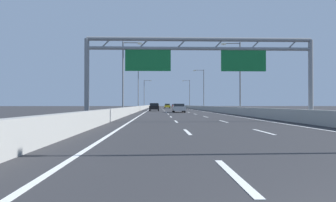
{
  "coord_description": "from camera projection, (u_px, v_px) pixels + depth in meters",
  "views": [
    {
      "loc": [
        -3.2,
        -2.27,
        1.31
      ],
      "look_at": [
        -1.0,
        63.95,
        2.0
      ],
      "focal_mm": 33.79,
      "sensor_mm": 36.0,
      "label": 1
    }
  ],
  "objects": [
    {
      "name": "edge_line_left",
      "position": [
        150.0,
        109.0,
        90.14
      ],
      "size": [
        0.16,
        176.0,
        0.01
      ],
      "primitive_type": "cube",
      "color": "white",
      "rests_on": "ground_plane"
    },
    {
      "name": "streetlamp_right_mid",
      "position": [
        238.0,
        73.0,
        41.62
      ],
      "size": [
        2.58,
        0.28,
        9.5
      ],
      "color": "slate",
      "rests_on": "ground_plane"
    },
    {
      "name": "lane_dash_right_15",
      "position": [
        169.0,
        107.0,
        140.84
      ],
      "size": [
        0.16,
        3.0,
        0.01
      ],
      "primitive_type": "cube",
      "color": "white",
      "rests_on": "ground_plane"
    },
    {
      "name": "lane_dash_left_2",
      "position": [
        176.0,
        122.0,
        23.79
      ],
      "size": [
        0.16,
        3.0,
        0.01
      ],
      "primitive_type": "cube",
      "color": "white",
      "rests_on": "ground_plane"
    },
    {
      "name": "lane_dash_right_7",
      "position": [
        180.0,
        110.0,
        68.88
      ],
      "size": [
        0.16,
        3.0,
        0.01
      ],
      "primitive_type": "cube",
      "color": "white",
      "rests_on": "ground_plane"
    },
    {
      "name": "lane_dash_left_9",
      "position": [
        163.0,
        109.0,
        86.75
      ],
      "size": [
        0.16,
        3.0,
        0.01
      ],
      "primitive_type": "cube",
      "color": "white",
      "rests_on": "ground_plane"
    },
    {
      "name": "lane_dash_left_14",
      "position": [
        161.0,
        107.0,
        131.73
      ],
      "size": [
        0.16,
        3.0,
        0.01
      ],
      "primitive_type": "cube",
      "color": "white",
      "rests_on": "ground_plane"
    },
    {
      "name": "lane_dash_right_3",
      "position": [
        205.0,
        117.0,
        32.91
      ],
      "size": [
        0.16,
        3.0,
        0.01
      ],
      "primitive_type": "cube",
      "color": "white",
      "rests_on": "ground_plane"
    },
    {
      "name": "lane_dash_right_10",
      "position": [
        174.0,
        109.0,
        95.87
      ],
      "size": [
        0.16,
        3.0,
        0.01
      ],
      "primitive_type": "cube",
      "color": "white",
      "rests_on": "ground_plane"
    },
    {
      "name": "lane_dash_left_16",
      "position": [
        160.0,
        107.0,
        149.71
      ],
      "size": [
        0.16,
        3.0,
        0.01
      ],
      "primitive_type": "cube",
      "color": "white",
      "rests_on": "ground_plane"
    },
    {
      "name": "streetlamp_left_far",
      "position": [
        139.0,
        87.0,
        73.85
      ],
      "size": [
        2.58,
        0.28,
        9.5
      ],
      "color": "slate",
      "rests_on": "ground_plane"
    },
    {
      "name": "silver_car",
      "position": [
        179.0,
        108.0,
        50.39
      ],
      "size": [
        1.86,
        4.64,
        1.4
      ],
      "color": "#A8ADB2",
      "rests_on": "ground_plane"
    },
    {
      "name": "lane_dash_left_13",
      "position": [
        161.0,
        108.0,
        122.73
      ],
      "size": [
        0.16,
        3.0,
        0.01
      ],
      "primitive_type": "cube",
      "color": "white",
      "rests_on": "ground_plane"
    },
    {
      "name": "sign_gantry",
      "position": [
        199.0,
        57.0,
        23.73
      ],
      "size": [
        17.27,
        0.36,
        6.36
      ],
      "color": "gray",
      "rests_on": "ground_plane"
    },
    {
      "name": "lane_dash_left_10",
      "position": [
        162.0,
        109.0,
        95.75
      ],
      "size": [
        0.16,
        3.0,
        0.01
      ],
      "primitive_type": "cube",
      "color": "white",
      "rests_on": "ground_plane"
    },
    {
      "name": "barrier_right",
      "position": [
        186.0,
        107.0,
        112.53
      ],
      "size": [
        0.45,
        220.0,
        0.95
      ],
      "color": "#9E9E99",
      "rests_on": "ground_plane"
    },
    {
      "name": "streetlamp_right_distant",
      "position": [
        189.0,
        92.0,
        107.06
      ],
      "size": [
        2.58,
        0.28,
        9.5
      ],
      "color": "slate",
      "rests_on": "ground_plane"
    },
    {
      "name": "lane_dash_right_1",
      "position": [
        263.0,
        132.0,
        14.92
      ],
      "size": [
        0.16,
        3.0,
        0.01
      ],
      "primitive_type": "cube",
      "color": "white",
      "rests_on": "ground_plane"
    },
    {
      "name": "lane_dash_left_4",
      "position": [
        168.0,
        114.0,
        41.78
      ],
      "size": [
        0.16,
        3.0,
        0.01
      ],
      "primitive_type": "cube",
      "color": "white",
      "rests_on": "ground_plane"
    },
    {
      "name": "lane_dash_left_0",
      "position": [
        234.0,
        175.0,
        5.8
      ],
      "size": [
        0.16,
        3.0,
        0.01
      ],
      "primitive_type": "cube",
      "color": "white",
      "rests_on": "ground_plane"
    },
    {
      "name": "lane_dash_left_12",
      "position": [
        161.0,
        108.0,
        113.74
      ],
      "size": [
        0.16,
        3.0,
        0.01
      ],
      "primitive_type": "cube",
      "color": "white",
      "rests_on": "ground_plane"
    },
    {
      "name": "lane_dash_right_2",
      "position": [
        224.0,
        121.0,
        23.91
      ],
      "size": [
        0.16,
        3.0,
        0.01
      ],
      "primitive_type": "cube",
      "color": "white",
      "rests_on": "ground_plane"
    },
    {
      "name": "orange_car",
      "position": [
        157.0,
        106.0,
        128.51
      ],
      "size": [
        1.81,
        4.61,
        1.43
      ],
      "color": "orange",
      "rests_on": "ground_plane"
    },
    {
      "name": "lane_dash_right_13",
      "position": [
        170.0,
        108.0,
        122.85
      ],
      "size": [
        0.16,
        3.0,
        0.01
      ],
      "primitive_type": "cube",
      "color": "white",
      "rests_on": "ground_plane"
    },
    {
      "name": "lane_dash_left_8",
      "position": [
        163.0,
        110.0,
        77.76
      ],
      "size": [
        0.16,
        3.0,
        0.01
      ],
      "primitive_type": "cube",
      "color": "white",
      "rests_on": "ground_plane"
    },
    {
      "name": "streetlamp_left_mid",
      "position": [
        125.0,
        73.0,
        41.12
      ],
      "size": [
        2.58,
        0.28,
        9.5
      ],
      "color": "slate",
      "rests_on": "ground_plane"
    },
    {
      "name": "lane_dash_right_14",
      "position": [
        169.0,
        107.0,
        131.85
      ],
      "size": [
        0.16,
        3.0,
        0.01
      ],
      "primitive_type": "cube",
      "color": "white",
      "rests_on": "ground_plane"
    },
    {
      "name": "lane_dash_right_9",
      "position": [
        176.0,
        109.0,
        86.87
      ],
      "size": [
        0.16,
        3.0,
        0.01
      ],
      "primitive_type": "cube",
      "color": "white",
      "rests_on": "ground_plane"
    },
    {
      "name": "yellow_car",
      "position": [
        167.0,
        106.0,
        104.77
      ],
      "size": [
        1.82,
        4.66,
        1.49
      ],
      "color": "yellow",
      "rests_on": "ground_plane"
    },
    {
      "name": "streetlamp_left_distant",
      "position": [
        145.0,
        92.0,
        106.57
      ],
      "size": [
        2.58,
        0.28,
        9.5
      ],
      "color": "slate",
      "rests_on": "ground_plane"
    },
    {
      "name": "lane_dash_left_3",
      "position": [
        171.0,
        117.0,
        32.79
      ],
      "size": [
        0.16,
        3.0,
        0.01
      ],
      "primitive_type": "cube",
      "color": "white",
      "rests_on": "ground_plane"
    },
    {
      "name": "lane_dash_left_5",
      "position": [
        166.0,
        112.0,
        50.77
      ],
      "size": [
        0.16,
        3.0,
        0.01
      ],
      "primitive_type": "cube",
      "color": "white",
      "rests_on": "ground_plane"
    },
    {
      "name": "red_car",
      "position": [
        174.0,
        106.0,
        128.85
      ],
      "size": [
        1.83,
        4.25,
        1.42
      ],
      "color": "red",
      "rests_on": "ground_plane"
    },
    {
      "name": "lane_dash_right_17",
      "position": [
        167.0,
        107.0,
        158.83
      ],
      "size": [
        0.16,
        3.0,
        0.01
      ],
      "primitive_type": "cube",
      "color": "white",
      "rests_on": "ground_plane"
    },
    {
      "name": "streetlamp_right_far",
      "position": [
        203.0,
        87.0,
        74.34
      ],
      "size": [
        2.58,
        0.28,
        9.5
      ],
      "color": "slate",
      "rests_on": "ground_plane"
    },
    {
      "name": "lane_dash_right_16",
      "position": [
        168.0,
        107.0,
        149.83
      ],
      "size": [
        0.16,
        3.0,
        0.01
      ],
      "primitive_type": "cube",
      "color": "white",
      "rests_on": "ground_plane"
    },
    {
      "name": "lane_dash_right_12",
      "position": [
        171.0,
        108.0,
        113.86
      ],
      "size": [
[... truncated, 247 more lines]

